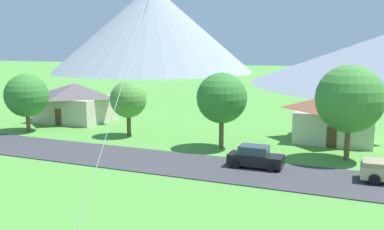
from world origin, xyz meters
TOP-DOWN VIEW (x-y plane):
  - road_strip at (0.00, 30.73)m, footprint 160.00×6.62m
  - mountain_far_east_ridge at (-62.20, 137.27)m, footprint 70.20×70.20m
  - house_leftmost at (6.97, 44.56)m, footprint 7.86×7.05m
  - house_left_center at (-23.86, 43.88)m, footprint 8.78×7.13m
  - tree_near_left at (8.54, 37.19)m, footprint 5.53×5.53m
  - tree_left_of_center at (-13.07, 38.66)m, footprint 3.80×3.80m
  - tree_right_of_center at (-24.60, 36.51)m, footprint 4.70×4.70m
  - tree_near_right at (-2.39, 37.23)m, footprint 4.62×4.62m
  - parked_car_black_mid_west at (2.16, 32.04)m, footprint 4.24×2.16m

SIDE VIEW (x-z plane):
  - road_strip at x=0.00m, z-range 0.00..0.08m
  - parked_car_black_mid_west at x=2.16m, z-range 0.03..1.71m
  - house_leftmost at x=6.97m, z-range 0.08..4.84m
  - house_left_center at x=-23.86m, z-range 0.09..4.85m
  - tree_left_of_center at x=-13.07m, z-range 0.96..6.73m
  - tree_right_of_center at x=-24.60m, z-range 0.81..7.15m
  - tree_near_right at x=-2.39m, z-range 1.17..8.16m
  - tree_near_left at x=8.54m, z-range 1.17..9.07m
  - mountain_far_east_ridge at x=-62.20m, z-range 0.00..29.90m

